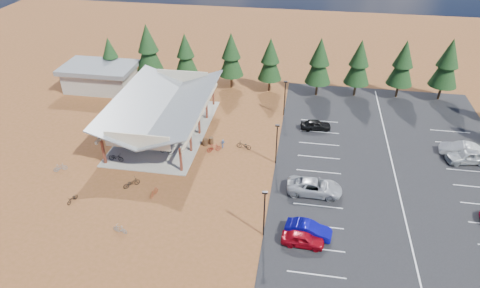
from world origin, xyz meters
The scene contains 41 objects.
ground centered at (0.00, 0.00, 0.00)m, with size 140.00×140.00×0.00m, color brown.
asphalt_lot centered at (18.50, 3.00, 0.02)m, with size 27.00×44.00×0.04m, color black.
concrete_pad centered at (-10.00, 7.00, 0.05)m, with size 10.60×18.60×0.10m, color gray.
bike_pavilion centered at (-10.00, 7.00, 3.82)m, with size 11.65×19.40×4.97m.
outbuilding centered at (-24.00, 18.00, 2.03)m, with size 11.00×7.00×3.90m.
lamp_post_0 centered at (5.00, -10.00, 2.98)m, with size 0.50×0.25×5.14m.
lamp_post_1 centered at (5.00, 2.00, 2.98)m, with size 0.50×0.25×5.14m.
lamp_post_2 centered at (5.00, 14.00, 2.98)m, with size 0.50×0.25×5.14m.
trash_bin_0 centered at (-3.38, 4.88, 0.45)m, with size 0.60×0.60×0.90m, color #442B18.
trash_bin_1 centered at (-4.03, 4.41, 0.45)m, with size 0.60×0.60×0.90m, color #442B18.
pine_0 centered at (-23.29, 21.09, 4.47)m, with size 3.15×3.15×7.33m.
pine_1 centered at (-16.90, 21.28, 5.92)m, with size 4.16×4.16×9.68m.
pine_2 centered at (-11.15, 21.92, 5.09)m, with size 3.58×3.58×8.34m.
pine_3 centered at (-3.91, 21.85, 5.40)m, with size 3.79×3.79×8.84m.
pine_4 centered at (2.11, 21.57, 5.18)m, with size 3.64×3.64×8.48m.
pine_5 centered at (9.39, 21.24, 5.50)m, with size 3.86×3.86×9.00m.
pine_6 centered at (15.11, 22.01, 5.38)m, with size 3.78×3.78×8.80m.
pine_7 centered at (21.40, 22.62, 5.41)m, with size 3.80×3.80×8.86m.
pine_8 centered at (27.55, 22.85, 5.74)m, with size 4.04×4.04×9.40m.
bike_0 centered at (-13.52, -0.80, 0.59)m, with size 0.65×1.87×0.98m, color black.
bike_1 centered at (-13.41, 5.78, 0.66)m, with size 0.53×1.86×1.12m, color #9D9EA5.
bike_2 centered at (-13.69, 7.43, 0.51)m, with size 0.55×1.57×0.83m, color navy.
bike_3 centered at (-13.29, 14.63, 0.59)m, with size 0.46×1.62×0.97m, color maroon.
bike_4 centered at (-8.22, 1.62, 0.56)m, with size 0.61×1.74×0.92m, color black.
bike_5 centered at (-7.36, 6.13, 0.55)m, with size 0.42×1.50×0.90m, color gray.
bike_6 centered at (-8.33, 8.02, 0.58)m, with size 0.64×1.83×0.96m, color #14219B.
bike_7 centered at (-7.51, 12.09, 0.58)m, with size 0.45×1.59×0.96m, color maroon.
bike_8 centered at (-14.98, -8.50, 0.40)m, with size 0.53×1.51×0.79m, color black.
bike_9 centered at (-19.04, -3.62, 0.45)m, with size 0.43×1.51×0.91m, color gray.
bike_11 centered at (-7.00, -6.10, 0.45)m, with size 0.42×1.50×0.90m, color #92391C.
bike_12 centered at (-9.92, -5.06, 0.50)m, with size 0.67×1.92×1.01m, color black.
bike_13 centered at (-8.34, -11.93, 0.46)m, with size 0.43×1.52×0.91m, color gray.
bike_14 centered at (-1.82, 4.61, 0.46)m, with size 0.61×1.75×0.92m, color #26529D.
bike_15 centered at (-2.66, 3.19, 0.54)m, with size 0.51×1.79×1.07m, color maroon.
bike_16 centered at (0.84, 4.40, 0.49)m, with size 0.66×1.88×0.99m, color black.
car_0 centered at (8.66, -10.68, 0.70)m, with size 1.57×3.89×1.33m, color maroon.
car_1 centered at (9.13, -9.40, 0.75)m, with size 1.51×4.33×1.43m, color #090887.
car_2 centered at (9.56, -2.95, 0.84)m, with size 2.66×5.78×1.61m, color #A0A3A8.
car_4 centered at (9.47, 10.64, 0.71)m, with size 1.59×3.95×1.34m, color black.
car_8 centered at (27.05, 5.76, 0.86)m, with size 1.94×4.83×1.65m, color #9EA3A6.
car_9 centered at (26.78, 7.26, 0.85)m, with size 1.71×4.91×1.62m, color silver.
Camera 1 is at (7.69, -39.34, 28.65)m, focal length 32.00 mm.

